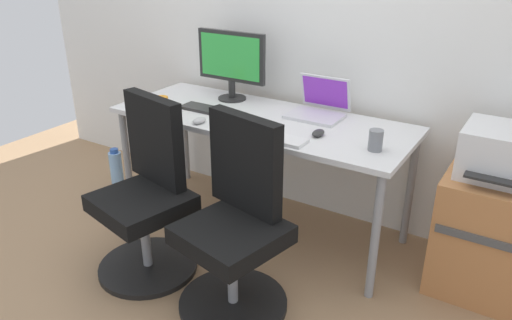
{
  "coord_description": "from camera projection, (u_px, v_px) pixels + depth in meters",
  "views": [
    {
      "loc": [
        1.42,
        -2.32,
        1.67
      ],
      "look_at": [
        0.0,
        -0.05,
        0.47
      ],
      "focal_mm": 34.7,
      "sensor_mm": 36.0,
      "label": 1
    }
  ],
  "objects": [
    {
      "name": "mouse_by_monitor",
      "position": [
        199.0,
        120.0,
        2.77
      ],
      "size": [
        0.06,
        0.1,
        0.03
      ],
      "primitive_type": "ellipsoid",
      "color": "#B7B7B7",
      "rests_on": "desk"
    },
    {
      "name": "printer",
      "position": [
        505.0,
        153.0,
        2.34
      ],
      "size": [
        0.38,
        0.4,
        0.24
      ],
      "color": "silver",
      "rests_on": "side_cabinet"
    },
    {
      "name": "mouse_by_laptop",
      "position": [
        318.0,
        133.0,
        2.59
      ],
      "size": [
        0.06,
        0.1,
        0.03
      ],
      "primitive_type": "ellipsoid",
      "color": "#2D2D2D",
      "rests_on": "desk"
    },
    {
      "name": "desk",
      "position": [
        261.0,
        127.0,
        2.89
      ],
      "size": [
        1.77,
        0.68,
        0.73
      ],
      "color": "silver",
      "rests_on": "ground"
    },
    {
      "name": "water_bottle_on_floor",
      "position": [
        116.0,
        170.0,
        3.58
      ],
      "size": [
        0.09,
        0.09,
        0.31
      ],
      "color": "#8CBFF2",
      "rests_on": "ground"
    },
    {
      "name": "office_chair_left",
      "position": [
        148.0,
        196.0,
        2.63
      ],
      "size": [
        0.54,
        0.54,
        0.94
      ],
      "color": "black",
      "rests_on": "ground"
    },
    {
      "name": "keyboard_by_laptop",
      "position": [
        275.0,
        138.0,
        2.54
      ],
      "size": [
        0.34,
        0.12,
        0.02
      ],
      "primitive_type": "cube",
      "color": "silver",
      "rests_on": "desk"
    },
    {
      "name": "open_laptop",
      "position": [
        319.0,
        106.0,
        2.88
      ],
      "size": [
        0.31,
        0.28,
        0.22
      ],
      "color": "silver",
      "rests_on": "desk"
    },
    {
      "name": "coffee_mug",
      "position": [
        162.0,
        104.0,
        2.94
      ],
      "size": [
        0.08,
        0.08,
        0.09
      ],
      "primitive_type": "cylinder",
      "color": "orange",
      "rests_on": "desk"
    },
    {
      "name": "desktop_monitor",
      "position": [
        231.0,
        61.0,
        3.09
      ],
      "size": [
        0.48,
        0.18,
        0.43
      ],
      "color": "#262626",
      "rests_on": "desk"
    },
    {
      "name": "ground_plane",
      "position": [
        260.0,
        225.0,
        3.17
      ],
      "size": [
        5.28,
        5.28,
        0.0
      ],
      "primitive_type": "plane",
      "color": "#9E7A56"
    },
    {
      "name": "back_wall",
      "position": [
        298.0,
        7.0,
        2.96
      ],
      "size": [
        4.4,
        0.04,
        2.6
      ],
      "primitive_type": "cube",
      "color": "white",
      "rests_on": "ground"
    },
    {
      "name": "keyboard_by_monitor",
      "position": [
        207.0,
        109.0,
        2.97
      ],
      "size": [
        0.34,
        0.12,
        0.02
      ],
      "primitive_type": "cube",
      "color": "#2D2D2D",
      "rests_on": "desk"
    },
    {
      "name": "side_cabinet",
      "position": [
        487.0,
        231.0,
        2.51
      ],
      "size": [
        0.46,
        0.53,
        0.63
      ],
      "color": "#B77542",
      "rests_on": "ground"
    },
    {
      "name": "office_chair_right",
      "position": [
        237.0,
        226.0,
        2.35
      ],
      "size": [
        0.54,
        0.54,
        0.94
      ],
      "color": "black",
      "rests_on": "ground"
    },
    {
      "name": "pen_cup",
      "position": [
        376.0,
        140.0,
        2.39
      ],
      "size": [
        0.07,
        0.07,
        0.1
      ],
      "primitive_type": "cylinder",
      "color": "slate",
      "rests_on": "desk"
    }
  ]
}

